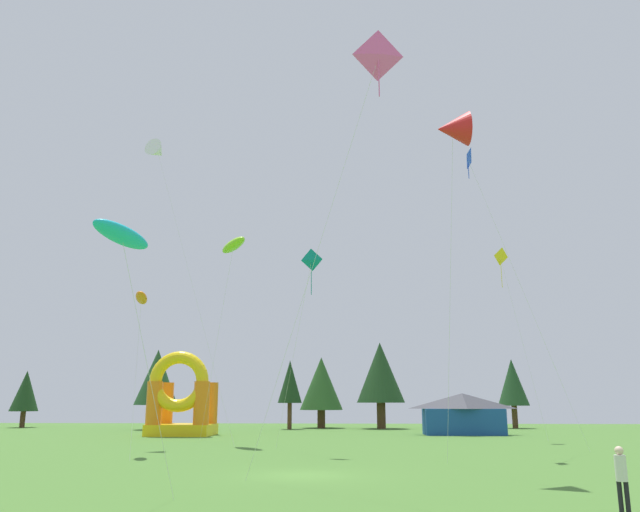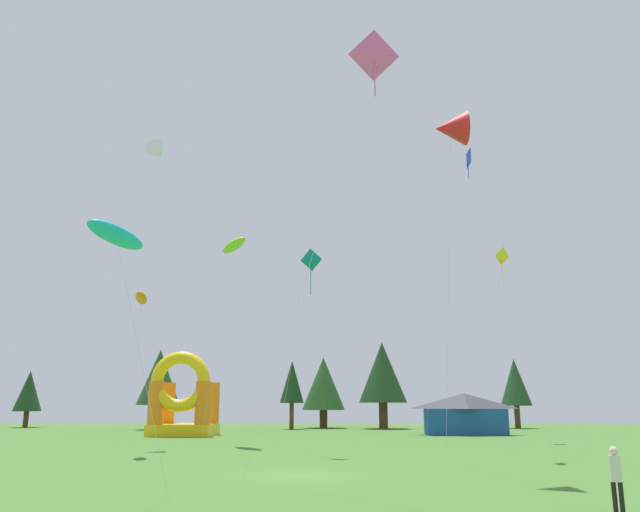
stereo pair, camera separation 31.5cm
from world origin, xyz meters
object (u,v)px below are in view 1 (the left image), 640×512
Objects in this scene: kite_cyan_parafoil at (121,235)px; inflatable_red_slide at (181,404)px; kite_teal_diamond at (311,263)px; kite_pink_diamond at (379,58)px; kite_lime_parafoil at (233,245)px; kite_blue_diamond at (468,162)px; person_near_camera at (621,474)px; festival_tent at (463,414)px; kite_white_delta at (158,151)px; kite_orange_parafoil at (141,298)px; kite_yellow_diamond at (500,259)px; kite_red_delta at (453,129)px.

kite_cyan_parafoil is 1.14× the size of inflatable_red_slide.
kite_cyan_parafoil is at bearing -102.91° from kite_teal_diamond.
kite_pink_diamond is 40.21m from inflatable_red_slide.
kite_pink_diamond is at bearing -67.67° from kite_lime_parafoil.
kite_blue_diamond reaches higher than kite_cyan_parafoil.
kite_pink_diamond is 1.08× the size of kite_lime_parafoil.
festival_tent is (2.80, 40.51, 0.77)m from person_near_camera.
kite_white_delta reaches higher than kite_teal_diamond.
kite_teal_diamond is at bearing -179.52° from kite_blue_diamond.
kite_white_delta is 3.12× the size of inflatable_red_slide.
kite_white_delta is (-15.74, 23.15, 6.21)m from kite_pink_diamond.
kite_yellow_diamond is (24.49, 14.20, 5.34)m from kite_orange_parafoil.
kite_white_delta is at bearing -23.94° from person_near_camera.
person_near_camera is at bearing 1.75° from kite_cyan_parafoil.
kite_pink_diamond is 1.72× the size of kite_orange_parafoil.
kite_pink_diamond reaches higher than kite_lime_parafoil.
kite_cyan_parafoil is 19.22m from kite_orange_parafoil.
kite_teal_diamond reaches higher than inflatable_red_slide.
kite_lime_parafoil is at bearing 153.67° from kite_blue_diamond.
kite_cyan_parafoil is at bearing -73.55° from kite_white_delta.
person_near_camera is 0.25× the size of festival_tent.
kite_red_delta reaches higher than kite_teal_diamond.
kite_teal_diamond is at bearing -56.35° from inflatable_red_slide.
kite_yellow_diamond is at bearing 69.27° from kite_pink_diamond.
kite_red_delta is at bearing -52.65° from kite_lime_parafoil.
kite_lime_parafoil is (-16.01, 7.92, -3.17)m from kite_blue_diamond.
kite_pink_diamond is 25.77m from kite_lime_parafoil.
kite_red_delta reaches higher than inflatable_red_slide.
kite_pink_diamond is (-3.69, -6.17, 0.13)m from kite_red_delta.
person_near_camera is (2.38, -9.14, -14.18)m from kite_red_delta.
kite_lime_parafoil is at bearing -33.19° from person_near_camera.
kite_cyan_parafoil is at bearing -73.17° from kite_orange_parafoil.
kite_blue_diamond reaches higher than kite_pink_diamond.
kite_lime_parafoil is at bearing -143.66° from festival_tent.
kite_lime_parafoil is at bearing -165.58° from kite_yellow_diamond.
festival_tent is at bearing 30.30° from kite_white_delta.
kite_white_delta is 1.24× the size of kite_blue_diamond.
kite_orange_parafoil is at bearing -149.89° from kite_yellow_diamond.
kite_white_delta is 1.51× the size of kite_yellow_diamond.
kite_yellow_diamond is at bearing 59.82° from kite_cyan_parafoil.
inflatable_red_slide is at bearing 91.43° from kite_white_delta.
kite_cyan_parafoil is 19.99m from kite_teal_diamond.
kite_orange_parafoil is 20.78m from inflatable_red_slide.
kite_white_delta reaches higher than kite_blue_diamond.
festival_tent is at bearing 80.62° from kite_red_delta.
kite_blue_diamond is at bearing 68.61° from kite_pink_diamond.
kite_pink_diamond reaches higher than kite_teal_diamond.
kite_blue_diamond is (19.68, 0.93, 8.54)m from kite_orange_parafoil.
kite_pink_diamond is 11.48m from kite_cyan_parafoil.
kite_lime_parafoil is 10.65m from kite_teal_diamond.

